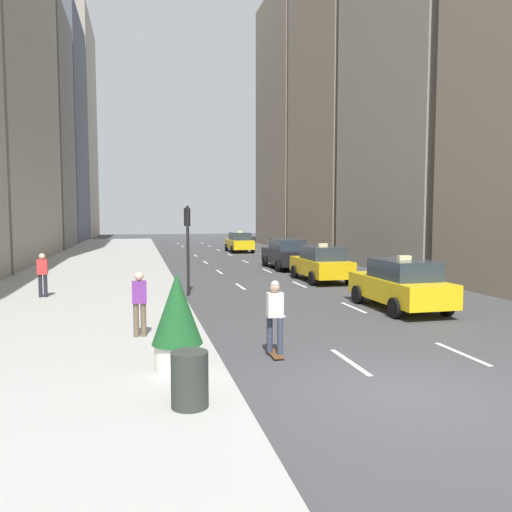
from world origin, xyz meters
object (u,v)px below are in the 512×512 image
Objects in this scene: taxi_second at (239,242)px; pedestrian_mid_block at (42,273)px; traffic_light_pole at (188,236)px; sedan_black_near at (286,254)px; taxi_third at (400,284)px; taxi_lead at (321,263)px; trash_can at (190,379)px; pedestrian_near_curb at (139,301)px; skateboarder at (275,315)px; planter_with_shrub at (177,321)px.

taxi_second is 26.03m from pedestrian_mid_block.
traffic_light_pole reaches higher than taxi_second.
taxi_third is at bearing -90.00° from sedan_black_near.
traffic_light_pole reaches higher than taxi_lead.
pedestrian_near_curb is (-0.76, 4.96, 0.47)m from trash_can.
traffic_light_pole is (-1.07, 9.22, 1.45)m from skateboarder.
trash_can is at bearing -95.47° from traffic_light_pole.
planter_with_shrub reaches higher than sedan_black_near.
taxi_third is 7.22m from skateboarder.
pedestrian_mid_block is 0.46× the size of traffic_light_pole.
taxi_second is 2.26× the size of planter_with_shrub.
pedestrian_mid_block is (-3.52, 7.15, 0.00)m from pedestrian_near_curb.
sedan_black_near is at bearing 35.91° from pedestrian_mid_block.
taxi_third is (0.00, -7.57, 0.00)m from taxi_lead.
pedestrian_mid_block is at bearing -144.09° from sedan_black_near.
taxi_third is 10.87m from trash_can.
taxi_second is 1.00× the size of taxi_third.
planter_with_shrub is at bearing 91.39° from trash_can.
taxi_lead is at bearing 22.56° from traffic_light_pole.
sedan_black_near is 5.50× the size of trash_can.
sedan_black_near is at bearing 90.00° from taxi_lead.
pedestrian_near_curb reaches higher than trash_can.
pedestrian_near_curb is at bearing 103.12° from planter_with_shrub.
taxi_lead is 1.00× the size of taxi_second.
traffic_light_pole is at bearing 84.53° from trash_can.
sedan_black_near is 2.84× the size of skateboarder.
taxi_third is at bearing -35.22° from traffic_light_pole.
pedestrian_near_curb is at bearing 98.66° from trash_can.
skateboarder is at bearing 25.02° from planter_with_shrub.
pedestrian_near_curb is (-8.67, -15.98, 0.15)m from sedan_black_near.
pedestrian_mid_block is at bearing 116.21° from pedestrian_near_curb.
taxi_lead is 1.22× the size of traffic_light_pole.
taxi_lead is 7.47m from traffic_light_pole.
sedan_black_near is 11.14m from traffic_light_pole.
trash_can is (-7.92, -35.12, -0.28)m from taxi_second.
taxi_second is 0.89× the size of sedan_black_near.
taxi_lead reaches higher than sedan_black_near.
taxi_lead and taxi_third have the same top height.
trash_can is at bearing -136.78° from taxi_third.
pedestrian_mid_block is (-6.51, 9.13, 0.10)m from skateboarder.
pedestrian_near_curb is at bearing -63.79° from pedestrian_mid_block.
traffic_light_pole is (-6.75, 4.77, 1.53)m from taxi_third.
planter_with_shrub reaches higher than pedestrian_near_curb.
pedestrian_near_curb is at bearing -104.88° from traffic_light_pole.
trash_can is 0.55× the size of pedestrian_mid_block.
trash_can is 2.00m from planter_with_shrub.
taxi_third is at bearing 34.73° from planter_with_shrub.
taxi_third reaches higher than pedestrian_near_curb.
taxi_third is 2.67× the size of pedestrian_mid_block.
sedan_black_near is 15.06m from pedestrian_mid_block.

